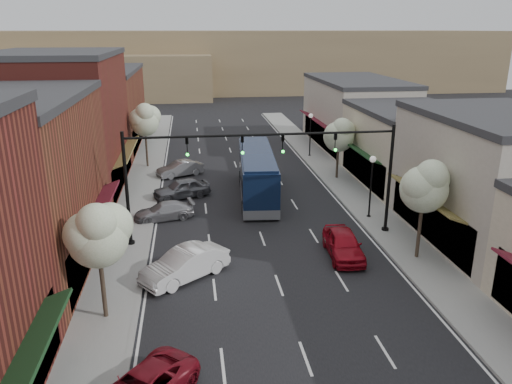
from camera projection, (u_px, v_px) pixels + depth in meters
name	position (u px, v px, depth m)	size (l,w,h in m)	color
ground	(286.00, 306.00, 23.62)	(160.00, 160.00, 0.00)	black
sidewalk_left	(140.00, 191.00, 39.96)	(2.80, 73.00, 0.15)	gray
sidewalk_right	(343.00, 183.00, 42.07)	(2.80, 73.00, 0.15)	gray
curb_left	(158.00, 191.00, 40.13)	(0.25, 73.00, 0.17)	gray
curb_right	(327.00, 184.00, 41.89)	(0.25, 73.00, 0.17)	gray
bldg_left_midfar	(60.00, 124.00, 38.97)	(10.14, 14.10, 10.90)	maroon
bldg_left_far	(97.00, 109.00, 54.42)	(10.14, 18.10, 8.40)	brown
bldg_right_midnear	(494.00, 180.00, 29.77)	(9.14, 12.10, 7.90)	#B2A798
bldg_right_midfar	(408.00, 147.00, 41.30)	(9.14, 12.10, 6.40)	beige
bldg_right_far	(355.00, 114.00, 54.33)	(9.14, 16.10, 7.40)	#B2A798
hill_far	(207.00, 60.00, 106.48)	(120.00, 30.00, 12.00)	#7A6647
hill_near	(75.00, 76.00, 92.66)	(50.00, 20.00, 8.00)	#7A6647
signal_mast_right	(354.00, 164.00, 30.41)	(8.22, 0.46, 7.00)	black
signal_mast_left	(167.00, 171.00, 29.00)	(8.22, 0.46, 7.00)	black
tree_right_near	(426.00, 185.00, 26.99)	(2.85, 2.65, 5.95)	#47382B
tree_right_far	(340.00, 134.00, 42.20)	(2.85, 2.65, 5.43)	#47382B
tree_left_near	(98.00, 233.00, 21.21)	(2.85, 2.65, 5.69)	#47382B
tree_left_far	(145.00, 119.00, 45.57)	(2.85, 2.65, 6.13)	#47382B
lamp_post_near	(372.00, 177.00, 33.54)	(0.44, 0.44, 4.44)	black
lamp_post_far	(310.00, 128.00, 50.02)	(0.44, 0.44, 4.44)	black
coach_bus	(257.00, 173.00, 38.60)	(3.40, 11.72, 3.54)	#0D1A36
red_hatchback	(343.00, 244.00, 28.52)	(1.83, 4.55, 1.55)	maroon
parked_car_b	(185.00, 264.00, 25.98)	(1.70, 4.88, 1.61)	white
parked_car_c	(164.00, 211.00, 34.13)	(1.67, 4.11, 1.19)	#97979C
parked_car_d	(182.00, 188.00, 38.46)	(1.76, 4.37, 1.49)	#595B61
parked_car_e	(180.00, 169.00, 44.15)	(1.43, 4.09, 1.35)	#9E9FA3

